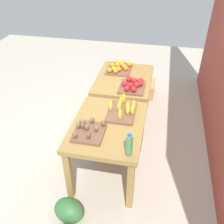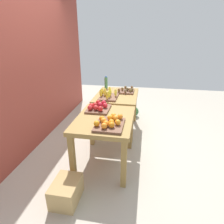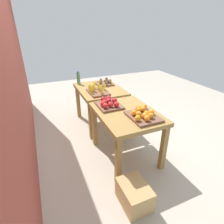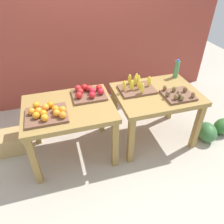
# 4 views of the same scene
# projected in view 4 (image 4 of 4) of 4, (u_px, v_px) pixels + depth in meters

# --- Properties ---
(ground_plane) EXTENTS (8.00, 8.00, 0.00)m
(ground_plane) POSITION_uv_depth(u_px,v_px,m) (114.00, 144.00, 3.05)
(ground_plane) COLOR #B5AD9C
(back_wall) EXTENTS (4.40, 0.12, 3.00)m
(back_wall) POSITION_uv_depth(u_px,v_px,m) (89.00, 9.00, 3.20)
(back_wall) COLOR #983E32
(back_wall) RESTS_ON ground_plane
(display_table_left) EXTENTS (1.04, 0.80, 0.76)m
(display_table_left) POSITION_uv_depth(u_px,v_px,m) (69.00, 114.00, 2.54)
(display_table_left) COLOR olive
(display_table_left) RESTS_ON ground_plane
(display_table_right) EXTENTS (1.04, 0.80, 0.76)m
(display_table_right) POSITION_uv_depth(u_px,v_px,m) (156.00, 100.00, 2.79)
(display_table_right) COLOR olive
(display_table_right) RESTS_ON ground_plane
(orange_bin) EXTENTS (0.45, 0.37, 0.11)m
(orange_bin) POSITION_uv_depth(u_px,v_px,m) (47.00, 113.00, 2.30)
(orange_bin) COLOR brown
(orange_bin) RESTS_ON display_table_left
(apple_bin) EXTENTS (0.40, 0.34, 0.11)m
(apple_bin) POSITION_uv_depth(u_px,v_px,m) (89.00, 93.00, 2.63)
(apple_bin) COLOR brown
(apple_bin) RESTS_ON display_table_left
(banana_crate) EXTENTS (0.44, 0.33, 0.17)m
(banana_crate) POSITION_uv_depth(u_px,v_px,m) (137.00, 87.00, 2.74)
(banana_crate) COLOR brown
(banana_crate) RESTS_ON display_table_right
(kiwi_bin) EXTENTS (0.37, 0.33, 0.10)m
(kiwi_bin) POSITION_uv_depth(u_px,v_px,m) (178.00, 95.00, 2.62)
(kiwi_bin) COLOR brown
(kiwi_bin) RESTS_ON display_table_right
(water_bottle) EXTENTS (0.07, 0.07, 0.26)m
(water_bottle) POSITION_uv_depth(u_px,v_px,m) (176.00, 69.00, 2.98)
(water_bottle) COLOR #4C8C59
(water_bottle) RESTS_ON display_table_right
(watermelon_pile) EXTENTS (0.65, 0.39, 0.25)m
(watermelon_pile) POSITION_uv_depth(u_px,v_px,m) (214.00, 129.00, 3.12)
(watermelon_pile) COLOR #2F652A
(watermelon_pile) RESTS_ON ground_plane
(cardboard_produce_box) EXTENTS (0.40, 0.30, 0.27)m
(cardboard_produce_box) POSITION_uv_depth(u_px,v_px,m) (11.00, 142.00, 2.89)
(cardboard_produce_box) COLOR tan
(cardboard_produce_box) RESTS_ON ground_plane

